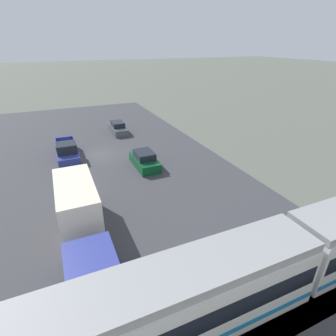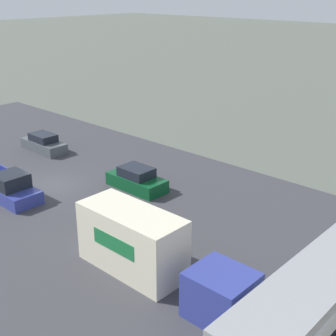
# 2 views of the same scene
# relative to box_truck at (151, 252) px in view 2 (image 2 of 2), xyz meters

# --- Properties ---
(ground_plane) EXTENTS (320.00, 320.00, 0.00)m
(ground_plane) POSITION_rel_box_truck_xyz_m (-3.06, -12.75, -1.49)
(ground_plane) COLOR #565B51
(road_surface) EXTENTS (23.55, 48.31, 0.08)m
(road_surface) POSITION_rel_box_truck_xyz_m (-3.06, -12.75, -1.45)
(road_surface) COLOR #38383D
(road_surface) RESTS_ON ground
(rail_bed) EXTENTS (74.39, 4.40, 0.22)m
(rail_bed) POSITION_rel_box_truck_xyz_m (-3.06, 7.57, -1.44)
(rail_bed) COLOR #5B5954
(rail_bed) RESTS_ON ground
(box_truck) EXTENTS (2.32, 9.26, 3.06)m
(box_truck) POSITION_rel_box_truck_xyz_m (0.00, 0.00, 0.00)
(box_truck) COLOR navy
(box_truck) RESTS_ON ground
(pickup_truck) EXTENTS (2.04, 5.71, 1.77)m
(pickup_truck) POSITION_rel_box_truck_xyz_m (-0.18, -13.34, -0.75)
(pickup_truck) COLOR navy
(pickup_truck) RESTS_ON ground
(sedan_car_0) EXTENTS (1.88, 4.24, 1.52)m
(sedan_car_0) POSITION_rel_box_truck_xyz_m (-6.80, -8.08, -0.79)
(sedan_car_0) COLOR #0C4723
(sedan_car_0) RESTS_ON ground
(sedan_car_1) EXTENTS (1.72, 4.36, 1.45)m
(sedan_car_1) POSITION_rel_box_truck_xyz_m (-7.00, -19.41, -0.81)
(sedan_car_1) COLOR #4C5156
(sedan_car_1) RESTS_ON ground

